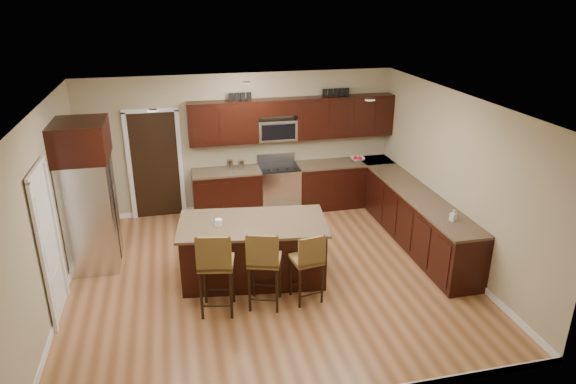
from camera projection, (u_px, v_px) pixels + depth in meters
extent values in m
plane|color=#9E673E|center=(269.00, 276.00, 7.96)|extent=(6.00, 6.00, 0.00)
plane|color=silver|center=(266.00, 103.00, 6.96)|extent=(6.00, 6.00, 0.00)
plane|color=tan|center=(241.00, 143.00, 9.95)|extent=(6.00, 0.00, 6.00)
plane|color=tan|center=(47.00, 214.00, 6.84)|extent=(0.00, 5.50, 5.50)
plane|color=tan|center=(455.00, 179.00, 8.08)|extent=(0.00, 5.50, 5.50)
cube|color=black|center=(227.00, 194.00, 9.94)|extent=(1.30, 0.60, 0.88)
cube|color=black|center=(344.00, 184.00, 10.44)|extent=(1.94, 0.60, 0.88)
cube|color=black|center=(418.00, 221.00, 8.79)|extent=(0.60, 3.35, 0.88)
cube|color=brown|center=(226.00, 172.00, 9.77)|extent=(1.30, 0.63, 0.04)
cube|color=brown|center=(345.00, 163.00, 10.27)|extent=(1.94, 0.63, 0.04)
cube|color=brown|center=(421.00, 196.00, 8.62)|extent=(0.63, 3.35, 0.04)
cube|color=black|center=(223.00, 123.00, 9.55)|extent=(1.30, 0.33, 0.80)
cube|color=black|center=(344.00, 116.00, 10.05)|extent=(1.94, 0.33, 0.80)
cube|color=black|center=(277.00, 107.00, 9.68)|extent=(0.76, 0.33, 0.30)
cube|color=silver|center=(279.00, 189.00, 10.15)|extent=(0.76, 0.64, 0.90)
cube|color=black|center=(279.00, 167.00, 9.98)|extent=(0.76, 0.60, 0.03)
cube|color=black|center=(282.00, 195.00, 9.88)|extent=(0.65, 0.01, 0.45)
cube|color=silver|center=(276.00, 158.00, 10.19)|extent=(0.76, 0.05, 0.18)
cube|color=silver|center=(277.00, 130.00, 9.86)|extent=(0.76, 0.31, 0.40)
cube|color=black|center=(155.00, 165.00, 9.71)|extent=(0.85, 0.03, 2.06)
cube|color=white|center=(48.00, 246.00, 6.69)|extent=(0.03, 0.80, 2.04)
cube|color=black|center=(253.00, 251.00, 7.79)|extent=(2.20, 1.30, 0.88)
cube|color=brown|center=(253.00, 223.00, 7.62)|extent=(2.32, 1.42, 0.04)
cube|color=black|center=(254.00, 273.00, 7.93)|extent=(2.11, 1.21, 0.09)
cube|color=brown|center=(216.00, 263.00, 6.84)|extent=(0.54, 0.54, 0.07)
cube|color=brown|center=(214.00, 254.00, 6.56)|extent=(0.46, 0.13, 0.49)
cylinder|color=black|center=(204.00, 298.00, 6.76)|extent=(0.04, 0.04, 0.71)
cylinder|color=black|center=(234.00, 294.00, 6.85)|extent=(0.04, 0.04, 0.71)
cylinder|color=black|center=(202.00, 282.00, 7.12)|extent=(0.04, 0.04, 0.71)
cylinder|color=black|center=(230.00, 279.00, 7.20)|extent=(0.04, 0.04, 0.71)
cube|color=brown|center=(264.00, 260.00, 6.99)|extent=(0.55, 0.55, 0.06)
cube|color=brown|center=(262.00, 252.00, 6.72)|extent=(0.43, 0.17, 0.47)
cylinder|color=black|center=(254.00, 292.00, 6.92)|extent=(0.04, 0.04, 0.68)
cylinder|color=black|center=(281.00, 289.00, 6.99)|extent=(0.04, 0.04, 0.68)
cylinder|color=black|center=(249.00, 278.00, 7.26)|extent=(0.04, 0.04, 0.68)
cylinder|color=black|center=(275.00, 275.00, 7.33)|extent=(0.04, 0.04, 0.68)
cube|color=brown|center=(306.00, 259.00, 7.14)|extent=(0.45, 0.45, 0.06)
cube|color=brown|center=(312.00, 252.00, 6.91)|extent=(0.40, 0.10, 0.42)
cylinder|color=black|center=(297.00, 288.00, 7.07)|extent=(0.03, 0.03, 0.61)
cylinder|color=black|center=(321.00, 285.00, 7.14)|extent=(0.03, 0.03, 0.61)
cylinder|color=black|center=(292.00, 275.00, 7.38)|extent=(0.03, 0.03, 0.61)
cylinder|color=black|center=(314.00, 273.00, 7.45)|extent=(0.03, 0.03, 0.61)
cube|color=silver|center=(91.00, 213.00, 7.99)|extent=(0.72, 0.89, 1.78)
cube|color=black|center=(116.00, 211.00, 8.07)|extent=(0.01, 0.02, 1.69)
cylinder|color=silver|center=(116.00, 208.00, 7.97)|extent=(0.02, 0.02, 0.79)
cylinder|color=silver|center=(117.00, 204.00, 8.11)|extent=(0.02, 0.02, 0.79)
cube|color=black|center=(80.00, 140.00, 7.56)|extent=(0.78, 0.95, 0.57)
cube|color=brown|center=(302.00, 229.00, 9.48)|extent=(1.01, 0.80, 0.01)
imported|color=silver|center=(357.00, 159.00, 10.30)|extent=(0.32, 0.32, 0.07)
imported|color=#B2B2B2|center=(453.00, 215.00, 7.63)|extent=(0.11, 0.11, 0.18)
cylinder|color=silver|center=(230.00, 165.00, 9.74)|extent=(0.12, 0.12, 0.21)
cylinder|color=silver|center=(241.00, 165.00, 9.79)|extent=(0.11, 0.11, 0.18)
cylinder|color=white|center=(219.00, 222.00, 7.49)|extent=(0.10, 0.10, 0.10)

